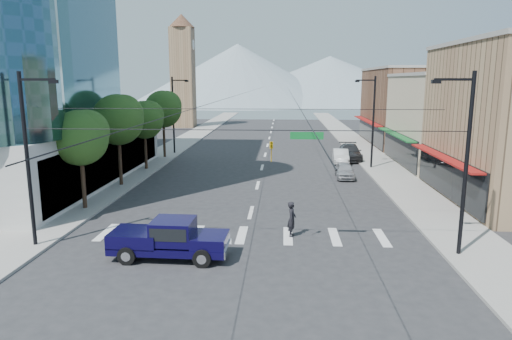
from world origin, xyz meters
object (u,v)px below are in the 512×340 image
Objects in this scene: pedestrian at (292,219)px; parked_car_far at (350,152)px; parked_car_mid at (341,156)px; pickup_truck at (169,238)px; parked_car_near at (345,171)px.

pedestrian is 26.43m from parked_car_far.
parked_car_mid is at bearing -5.56° from pedestrian.
parked_car_near is at bearing 62.27° from pickup_truck.
pickup_truck is 31.80m from parked_car_far.
parked_car_far reaches higher than parked_car_mid.
pedestrian reaches higher than parked_car_far.
pickup_truck reaches higher than parked_car_near.
parked_car_far is at bearing 62.05° from parked_car_mid.
pickup_truck is 1.01× the size of parked_car_far.
parked_car_mid is (11.58, 27.05, -0.29)m from pickup_truck.
pedestrian is 24.14m from parked_car_mid.
pedestrian reaches higher than parked_car_near.
pickup_truck is 22.36m from parked_car_near.
parked_car_mid is at bearing -118.60° from parked_car_far.
pedestrian is 0.34× the size of parked_car_far.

